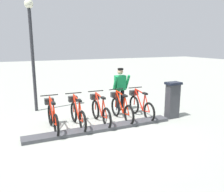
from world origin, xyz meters
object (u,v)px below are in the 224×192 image
bike_docked_1 (121,108)px  worker_near_rack (120,88)px  bike_docked_3 (77,113)px  bike_docked_4 (52,116)px  payment_kiosk (172,99)px  bike_docked_0 (140,105)px  bike_docked_2 (100,110)px  lamp_post (31,41)px

bike_docked_1 → worker_near_rack: 1.24m
bike_docked_3 → bike_docked_4: (0.00, 0.77, 0.00)m
bike_docked_4 → worker_near_rack: bearing=-69.9°
bike_docked_3 → worker_near_rack: worker_near_rack is taller
payment_kiosk → bike_docked_0: (0.57, 0.95, -0.24)m
worker_near_rack → bike_docked_1: bearing=154.5°
bike_docked_4 → bike_docked_0: bearing=-90.0°
bike_docked_1 → bike_docked_4: (0.00, 2.32, 0.00)m
bike_docked_1 → worker_near_rack: size_ratio=1.04×
bike_docked_2 → bike_docked_4: same height
bike_docked_2 → worker_near_rack: worker_near_rack is taller
worker_near_rack → lamp_post: (1.34, 3.00, 1.77)m
payment_kiosk → bike_docked_4: (0.57, 4.05, -0.24)m
bike_docked_0 → bike_docked_1: size_ratio=1.00×
payment_kiosk → bike_docked_4: 4.10m
bike_docked_2 → lamp_post: 3.70m
bike_docked_0 → bike_docked_3: same height
payment_kiosk → bike_docked_0: size_ratio=0.74×
bike_docked_0 → bike_docked_3: size_ratio=1.00×
bike_docked_1 → bike_docked_3: same height
bike_docked_4 → lamp_post: size_ratio=0.42×
payment_kiosk → bike_docked_4: size_ratio=0.74×
bike_docked_3 → lamp_post: 3.40m
payment_kiosk → worker_near_rack: 2.04m
payment_kiosk → bike_docked_4: bearing=82.0°
bike_docked_0 → bike_docked_2: bearing=90.0°
bike_docked_0 → lamp_post: 4.63m
bike_docked_0 → bike_docked_1: bearing=90.0°
bike_docked_2 → bike_docked_3: (0.00, 0.77, 0.00)m
bike_docked_2 → worker_near_rack: size_ratio=1.04×
bike_docked_1 → bike_docked_3: 1.55m
bike_docked_2 → worker_near_rack: bearing=-50.9°
payment_kiosk → lamp_post: (2.94, 4.23, 2.01)m
payment_kiosk → bike_docked_0: payment_kiosk is taller
payment_kiosk → bike_docked_3: 3.33m
bike_docked_2 → lamp_post: lamp_post is taller
payment_kiosk → lamp_post: 5.53m
bike_docked_3 → payment_kiosk: bearing=-99.9°
bike_docked_0 → lamp_post: (2.37, 3.28, 2.25)m
bike_docked_0 → lamp_post: lamp_post is taller
payment_kiosk → bike_docked_2: payment_kiosk is taller
lamp_post → bike_docked_2: bearing=-143.8°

